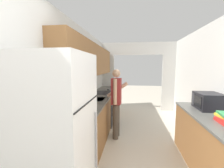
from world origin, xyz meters
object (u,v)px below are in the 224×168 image
at_px(person, 116,102).
at_px(knife, 108,89).
at_px(refrigerator, 56,137).
at_px(range_oven, 103,108).
at_px(microwave, 208,101).

height_order(person, knife, person).
relative_size(refrigerator, range_oven, 1.72).
xyz_separation_m(range_oven, person, (0.48, -0.80, 0.38)).
bearing_deg(refrigerator, microwave, 32.30).
relative_size(person, knife, 4.97).
xyz_separation_m(range_oven, microwave, (2.15, -1.35, 0.58)).
bearing_deg(microwave, refrigerator, -147.70).
relative_size(refrigerator, knife, 5.60).
relative_size(refrigerator, microwave, 3.74).
bearing_deg(person, refrigerator, 170.84).
height_order(range_oven, microwave, microwave).
bearing_deg(person, range_oven, 34.81).
bearing_deg(person, microwave, -104.28).
bearing_deg(knife, person, -109.57).
bearing_deg(microwave, person, 161.77).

